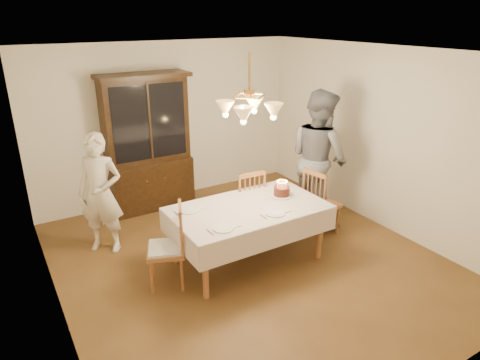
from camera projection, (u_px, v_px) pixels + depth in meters
ground at (248, 260)px, 5.55m from camera, size 5.00×5.00×0.00m
room_shell at (249, 143)px, 4.97m from camera, size 5.00×5.00×5.00m
dining_table at (248, 213)px, 5.30m from camera, size 1.90×1.10×0.76m
china_hutch at (148, 145)px, 6.75m from camera, size 1.38×0.54×2.16m
chair_far_side at (246, 205)px, 6.07m from camera, size 0.47×0.45×1.00m
chair_left_end at (166, 250)px, 4.91m from camera, size 0.56×0.57×1.00m
chair_right_end at (321, 205)px, 6.07m from camera, size 0.48×0.50×1.00m
elderly_woman at (101, 194)px, 5.54m from camera, size 0.70×0.66×1.61m
adult_in_grey at (318, 158)px, 6.27m from camera, size 0.78×0.99×2.01m
birthday_cake at (282, 192)px, 5.58m from camera, size 0.30×0.30×0.21m
place_setting_near_left at (224, 228)px, 4.75m from camera, size 0.39×0.24×0.02m
place_setting_near_right at (276, 213)px, 5.10m from camera, size 0.38×0.24×0.02m
place_setting_far_left at (190, 210)px, 5.18m from camera, size 0.40×0.25×0.02m
chandelier at (249, 109)px, 4.83m from camera, size 0.62×0.62×0.73m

